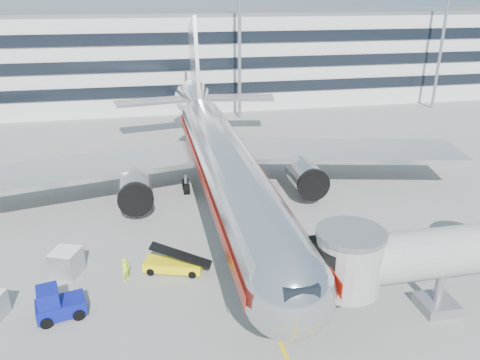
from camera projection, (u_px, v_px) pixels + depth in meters
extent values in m
plane|color=gray|center=(247.00, 261.00, 34.95)|extent=(180.00, 180.00, 0.00)
cube|color=yellow|center=(224.00, 205.00, 44.03)|extent=(0.25, 70.00, 0.01)
cylinder|color=silver|center=(228.00, 171.00, 40.64)|extent=(5.00, 36.00, 5.00)
sphere|color=silver|center=(289.00, 292.00, 24.29)|extent=(5.00, 5.00, 5.00)
cone|color=silver|center=(197.00, 106.00, 61.31)|extent=(5.00, 10.00, 5.00)
cube|color=black|center=(299.00, 290.00, 22.51)|extent=(1.80, 1.20, 0.90)
cube|color=#B7B7BC|center=(342.00, 151.00, 48.36)|extent=(24.95, 12.07, 0.50)
cube|color=#B7B7BC|center=(80.00, 168.00, 43.52)|extent=(24.95, 12.07, 0.50)
cylinder|color=#99999E|center=(306.00, 177.00, 44.70)|extent=(3.00, 4.20, 3.00)
cylinder|color=#99999E|center=(136.00, 190.00, 41.72)|extent=(3.00, 4.20, 3.00)
cylinder|color=black|center=(313.00, 185.00, 42.88)|extent=(3.10, 0.50, 3.10)
cylinder|color=black|center=(136.00, 200.00, 39.90)|extent=(3.10, 0.50, 3.10)
cube|color=#B7B7BC|center=(195.00, 71.00, 60.12)|extent=(0.45, 9.39, 13.72)
cube|color=#B7B7BC|center=(236.00, 98.00, 63.02)|extent=(10.41, 4.94, 0.35)
cube|color=#B7B7BC|center=(154.00, 101.00, 60.97)|extent=(10.41, 4.94, 0.35)
cylinder|color=gray|center=(276.00, 319.00, 27.34)|extent=(0.24, 0.24, 1.80)
cylinder|color=black|center=(276.00, 325.00, 27.51)|extent=(0.35, 0.90, 0.90)
cylinder|color=gray|center=(248.00, 177.00, 47.89)|extent=(0.30, 0.30, 2.00)
cylinder|color=gray|center=(186.00, 182.00, 46.70)|extent=(0.30, 0.30, 2.00)
cube|color=#A1180B|center=(256.00, 166.00, 41.00)|extent=(0.06, 38.00, 0.90)
cube|color=#A1180B|center=(199.00, 170.00, 40.06)|extent=(0.06, 38.00, 0.90)
cylinder|color=#A8A8A3|center=(446.00, 251.00, 28.06)|extent=(13.00, 3.00, 3.00)
cylinder|color=#A8A8A3|center=(348.00, 263.00, 26.89)|extent=(3.80, 3.80, 3.40)
cylinder|color=gray|center=(351.00, 234.00, 26.18)|extent=(4.00, 4.00, 0.30)
cube|color=black|center=(327.00, 265.00, 26.65)|extent=(1.40, 2.60, 2.60)
cylinder|color=gray|center=(439.00, 288.00, 29.04)|extent=(0.56, 0.56, 3.20)
cube|color=gray|center=(436.00, 304.00, 29.50)|extent=(2.20, 2.20, 0.70)
cylinder|color=black|center=(423.00, 306.00, 29.34)|extent=(0.35, 0.70, 0.70)
cylinder|color=black|center=(449.00, 303.00, 29.67)|extent=(0.35, 0.70, 0.70)
cube|color=silver|center=(179.00, 58.00, 84.83)|extent=(150.00, 24.00, 15.00)
cube|color=black|center=(186.00, 90.00, 75.15)|extent=(150.00, 0.30, 1.80)
cube|color=black|center=(185.00, 65.00, 73.65)|extent=(150.00, 0.30, 1.80)
cube|color=black|center=(184.00, 38.00, 72.15)|extent=(150.00, 0.30, 1.80)
cube|color=gray|center=(177.00, 12.00, 81.91)|extent=(150.00, 24.00, 0.60)
cylinder|color=gray|center=(240.00, 36.00, 69.91)|extent=(0.50, 0.50, 25.00)
cylinder|color=gray|center=(443.00, 32.00, 76.24)|extent=(0.50, 0.50, 25.00)
cube|color=yellow|center=(174.00, 265.00, 33.44)|extent=(4.41, 2.72, 0.66)
cube|color=black|center=(173.00, 255.00, 33.12)|extent=(4.46, 2.33, 1.44)
cylinder|color=black|center=(156.00, 262.00, 34.29)|extent=(0.62, 0.43, 0.56)
cylinder|color=black|center=(151.00, 272.00, 33.08)|extent=(0.62, 0.43, 0.56)
cylinder|color=black|center=(196.00, 264.00, 33.98)|extent=(0.62, 0.43, 0.56)
cylinder|color=black|center=(192.00, 274.00, 32.76)|extent=(0.62, 0.43, 0.56)
cube|color=navy|center=(61.00, 307.00, 28.73)|extent=(3.18, 2.25, 0.93)
cube|color=navy|center=(48.00, 297.00, 28.15)|extent=(1.55, 1.78, 1.13)
cube|color=black|center=(47.00, 292.00, 28.01)|extent=(1.40, 1.56, 0.10)
cylinder|color=black|center=(45.00, 308.00, 29.14)|extent=(0.77, 0.46, 0.72)
cylinder|color=black|center=(46.00, 323.00, 27.84)|extent=(0.77, 0.46, 0.72)
cylinder|color=black|center=(76.00, 300.00, 29.85)|extent=(0.77, 0.46, 0.72)
cylinder|color=black|center=(79.00, 315.00, 28.55)|extent=(0.77, 0.46, 0.72)
cube|color=#A8ABAF|center=(69.00, 261.00, 33.36)|extent=(2.07, 2.07, 1.67)
cube|color=white|center=(68.00, 250.00, 33.04)|extent=(2.07, 2.07, 0.06)
cube|color=#A8ABAF|center=(66.00, 263.00, 32.96)|extent=(2.33, 2.33, 1.84)
cube|color=white|center=(64.00, 251.00, 32.61)|extent=(2.33, 2.33, 0.07)
imported|color=#CCFF1A|center=(126.00, 270.00, 32.24)|extent=(0.75, 0.75, 1.75)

